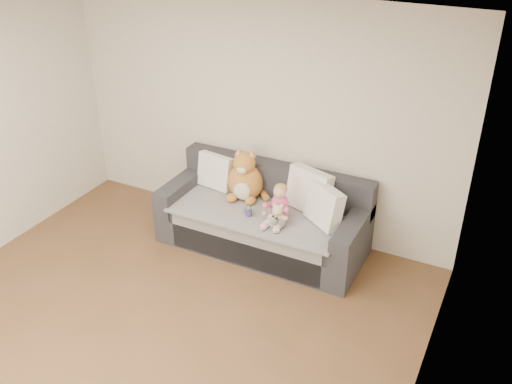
% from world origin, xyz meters
% --- Properties ---
extents(room_shell, '(5.00, 5.00, 5.00)m').
position_xyz_m(room_shell, '(0.00, 0.42, 1.30)').
color(room_shell, brown).
rests_on(room_shell, ground).
extents(sofa, '(2.20, 0.94, 0.85)m').
position_xyz_m(sofa, '(0.30, 2.06, 0.31)').
color(sofa, '#2C2C32').
rests_on(sofa, ground).
extents(cushion_left, '(0.45, 0.25, 0.40)m').
position_xyz_m(cushion_left, '(-0.39, 2.24, 0.67)').
color(cushion_left, white).
rests_on(cushion_left, sofa).
extents(cushion_right_back, '(0.53, 0.36, 0.46)m').
position_xyz_m(cushion_right_back, '(0.73, 2.24, 0.70)').
color(cushion_right_back, white).
rests_on(cushion_right_back, sofa).
extents(cushion_right_front, '(0.48, 0.42, 0.42)m').
position_xyz_m(cushion_right_front, '(0.97, 2.04, 0.68)').
color(cushion_right_front, white).
rests_on(cushion_right_front, sofa).
extents(toddler, '(0.28, 0.40, 0.40)m').
position_xyz_m(toddler, '(0.54, 1.90, 0.64)').
color(toddler, '#D0497F').
rests_on(toddler, sofa).
extents(plush_cat, '(0.49, 0.45, 0.60)m').
position_xyz_m(plush_cat, '(0.02, 2.16, 0.69)').
color(plush_cat, '#A45B24').
rests_on(plush_cat, sofa).
extents(teddy_bear, '(0.20, 0.15, 0.25)m').
position_xyz_m(teddy_bear, '(0.58, 1.80, 0.57)').
color(teddy_bear, beige).
rests_on(teddy_bear, sofa).
extents(plush_cow, '(0.13, 0.19, 0.16)m').
position_xyz_m(plush_cow, '(0.60, 1.76, 0.54)').
color(plush_cow, white).
rests_on(plush_cow, sofa).
extents(sippy_cup, '(0.11, 0.08, 0.12)m').
position_xyz_m(sippy_cup, '(0.23, 1.83, 0.54)').
color(sippy_cup, '#4C3187').
rests_on(sippy_cup, sofa).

